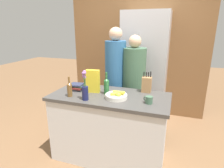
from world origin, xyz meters
The scene contains 14 objects.
ground_plane centered at (0.00, 0.00, 0.00)m, with size 14.00×14.00×0.00m, color brown.
kitchen_island centered at (0.00, 0.00, 0.44)m, with size 1.48×0.71×0.89m.
back_wall_wood centered at (0.00, 1.63, 1.30)m, with size 2.68×0.12×2.60m.
refrigerator centered at (0.22, 1.27, 0.98)m, with size 0.78×0.63×1.97m.
fruit_bowl centered at (0.11, -0.08, 0.92)m, with size 0.26×0.26×0.10m.
knife_block centered at (0.42, 0.27, 0.99)m, with size 0.12×0.10×0.27m.
flower_vase centered at (-0.22, -0.24, 1.02)m, with size 0.07×0.07×0.36m.
cereal_box centered at (-0.24, 0.04, 1.04)m, with size 0.18×0.08×0.30m.
coffee_mug centered at (0.50, -0.11, 0.93)m, with size 0.11×0.08×0.08m.
book_stack centered at (-0.49, 0.05, 0.93)m, with size 0.20×0.17×0.08m.
bottle_oil centered at (-0.45, -0.20, 0.99)m, with size 0.06×0.06×0.25m.
bottle_vinegar centered at (-0.05, 0.03, 1.00)m, with size 0.07×0.07×0.28m.
person_at_sink centered at (-0.13, 0.63, 0.97)m, with size 0.32×0.32×1.71m.
person_in_blue centered at (0.16, 0.65, 0.89)m, with size 0.35×0.35×1.60m.
Camera 1 is at (0.74, -2.08, 1.71)m, focal length 30.00 mm.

